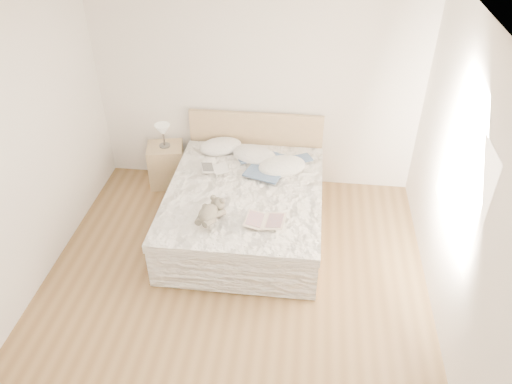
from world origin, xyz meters
TOP-DOWN VIEW (x-y plane):
  - floor at (0.00, 0.00)m, footprint 4.00×4.50m
  - ceiling at (0.00, 0.00)m, footprint 4.00×4.50m
  - wall_back at (0.00, 2.25)m, footprint 4.00×0.02m
  - wall_left at (-2.00, 0.00)m, footprint 0.02×4.50m
  - wall_right at (2.00, 0.00)m, footprint 0.02×4.50m
  - window at (1.99, 0.30)m, footprint 0.02×1.30m
  - bed at (0.00, 1.19)m, footprint 1.72×2.14m
  - nightstand at (-1.16, 1.99)m, footprint 0.53×0.49m
  - table_lamp at (-1.16, 2.00)m, footprint 0.24×0.24m
  - pillow_left at (-0.41, 1.94)m, footprint 0.65×0.58m
  - pillow_middle at (0.03, 1.79)m, footprint 0.67×0.58m
  - pillow_right at (0.39, 1.58)m, footprint 0.69×0.60m
  - blouse at (0.23, 1.57)m, footprint 0.85×0.88m
  - photo_book at (-0.40, 1.44)m, footprint 0.39×0.32m
  - childrens_book at (0.29, 0.55)m, footprint 0.44×0.32m
  - teddy_bear at (-0.28, 0.50)m, footprint 0.34×0.40m

SIDE VIEW (x-z plane):
  - floor at x=0.00m, z-range 0.00..0.00m
  - nightstand at x=-1.16m, z-range 0.00..0.56m
  - bed at x=0.00m, z-range -0.19..0.81m
  - blouse at x=0.23m, z-range 0.62..0.64m
  - photo_book at x=-0.40m, z-range 0.62..0.64m
  - childrens_book at x=0.29m, z-range 0.62..0.64m
  - pillow_left at x=-0.41m, z-range 0.56..0.72m
  - pillow_middle at x=0.03m, z-range 0.56..0.72m
  - pillow_right at x=0.39m, z-range 0.55..0.73m
  - teddy_bear at x=-0.28m, z-range 0.56..0.74m
  - table_lamp at x=-1.16m, z-range 0.63..0.93m
  - wall_back at x=0.00m, z-range 0.00..2.70m
  - wall_left at x=-2.00m, z-range 0.00..2.70m
  - wall_right at x=2.00m, z-range 0.00..2.70m
  - window at x=1.99m, z-range 0.90..2.00m
  - ceiling at x=0.00m, z-range 2.70..2.70m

